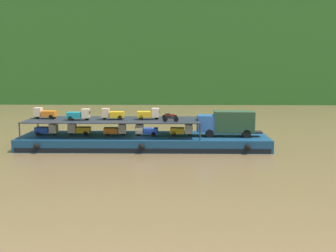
% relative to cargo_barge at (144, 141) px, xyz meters
% --- Properties ---
extents(ground_plane, '(400.00, 400.00, 0.00)m').
position_rel_cargo_barge_xyz_m(ground_plane, '(0.00, 0.02, -0.75)').
color(ground_plane, brown).
extents(hillside_far_bank, '(126.23, 38.45, 41.65)m').
position_rel_cargo_barge_xyz_m(hillside_far_bank, '(0.00, 72.83, 22.71)').
color(hillside_far_bank, '#286023').
rests_on(hillside_far_bank, ground).
extents(cargo_barge, '(30.43, 7.78, 1.50)m').
position_rel_cargo_barge_xyz_m(cargo_barge, '(0.00, 0.00, 0.00)').
color(cargo_barge, navy).
rests_on(cargo_barge, ground).
extents(covered_lorry, '(7.90, 2.47, 3.10)m').
position_rel_cargo_barge_xyz_m(covered_lorry, '(10.23, -0.34, 2.45)').
color(covered_lorry, '#285BA3').
rests_on(covered_lorry, cargo_barge).
extents(cargo_rack, '(21.23, 6.42, 2.00)m').
position_rel_cargo_barge_xyz_m(cargo_rack, '(-3.80, 0.02, 2.69)').
color(cargo_rack, '#232833').
rests_on(cargo_rack, cargo_barge).
extents(mini_truck_lower_stern, '(2.79, 1.29, 1.38)m').
position_rel_cargo_barge_xyz_m(mini_truck_lower_stern, '(-12.19, 0.21, 1.44)').
color(mini_truck_lower_stern, '#1E47B7').
rests_on(mini_truck_lower_stern, cargo_barge).
extents(mini_truck_lower_aft, '(2.75, 1.22, 1.38)m').
position_rel_cargo_barge_xyz_m(mini_truck_lower_aft, '(-8.22, 0.39, 1.44)').
color(mini_truck_lower_aft, gold).
rests_on(mini_truck_lower_aft, cargo_barge).
extents(mini_truck_lower_mid, '(2.79, 1.28, 1.38)m').
position_rel_cargo_barge_xyz_m(mini_truck_lower_mid, '(-3.56, -0.02, 1.44)').
color(mini_truck_lower_mid, orange).
rests_on(mini_truck_lower_mid, cargo_barge).
extents(mini_truck_lower_fore, '(2.80, 1.30, 1.38)m').
position_rel_cargo_barge_xyz_m(mini_truck_lower_fore, '(0.28, -0.14, 1.44)').
color(mini_truck_lower_fore, '#1E47B7').
rests_on(mini_truck_lower_fore, cargo_barge).
extents(mini_truck_lower_bow, '(2.79, 1.29, 1.38)m').
position_rel_cargo_barge_xyz_m(mini_truck_lower_bow, '(4.68, 0.01, 1.44)').
color(mini_truck_lower_bow, gold).
rests_on(mini_truck_lower_bow, cargo_barge).
extents(mini_truck_upper_stern, '(2.78, 1.27, 1.38)m').
position_rel_cargo_barge_xyz_m(mini_truck_upper_stern, '(-12.51, 0.61, 3.44)').
color(mini_truck_upper_stern, orange).
rests_on(mini_truck_upper_stern, cargo_rack).
extents(mini_truck_upper_mid, '(2.79, 1.28, 1.38)m').
position_rel_cargo_barge_xyz_m(mini_truck_upper_mid, '(-7.90, -0.65, 3.44)').
color(mini_truck_upper_mid, teal).
rests_on(mini_truck_upper_mid, cargo_rack).
extents(mini_truck_upper_fore, '(2.78, 1.27, 1.38)m').
position_rel_cargo_barge_xyz_m(mini_truck_upper_fore, '(-3.90, -0.05, 3.44)').
color(mini_truck_upper_fore, gold).
rests_on(mini_truck_upper_fore, cargo_rack).
extents(mini_truck_upper_bow, '(2.79, 1.29, 1.38)m').
position_rel_cargo_barge_xyz_m(mini_truck_upper_bow, '(0.58, 0.21, 3.44)').
color(mini_truck_upper_bow, gold).
rests_on(mini_truck_upper_bow, cargo_rack).
extents(motorcycle_upper_port, '(1.90, 0.55, 0.87)m').
position_rel_cargo_barge_xyz_m(motorcycle_upper_port, '(3.29, -1.90, 3.18)').
color(motorcycle_upper_port, black).
rests_on(motorcycle_upper_port, cargo_rack).
extents(motorcycle_upper_centre, '(1.90, 0.55, 0.87)m').
position_rel_cargo_barge_xyz_m(motorcycle_upper_centre, '(3.15, 0.02, 3.18)').
color(motorcycle_upper_centre, black).
rests_on(motorcycle_upper_centre, cargo_rack).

